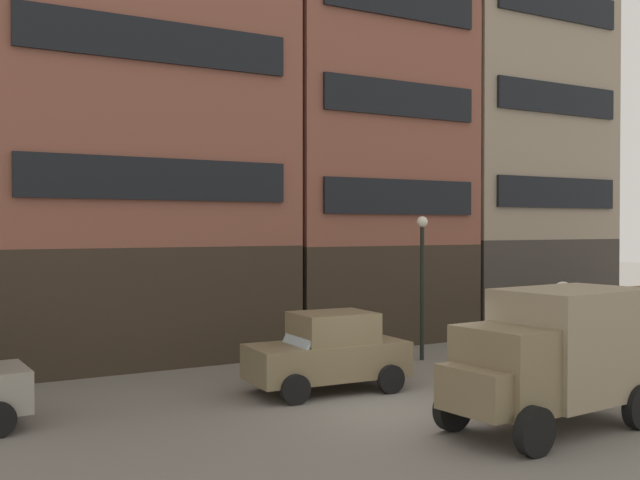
# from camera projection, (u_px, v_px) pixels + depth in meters

# --- Properties ---
(ground_plane) EXTENTS (120.00, 120.00, 0.00)m
(ground_plane) POSITION_uv_depth(u_px,v_px,m) (407.00, 414.00, 15.14)
(ground_plane) COLOR slate
(building_center_left) EXTENTS (9.11, 6.34, 14.57)m
(building_center_left) POSITION_uv_depth(u_px,v_px,m) (128.00, 109.00, 22.02)
(building_center_left) COLOR #33281E
(building_center_left) RESTS_ON ground_plane
(building_center_right) EXTENTS (7.25, 6.34, 12.98)m
(building_center_right) POSITION_uv_depth(u_px,v_px,m) (351.00, 149.00, 25.96)
(building_center_right) COLOR #33281E
(building_center_right) RESTS_ON ground_plane
(building_far_right) EXTENTS (7.46, 6.34, 17.47)m
(building_far_right) POSITION_uv_depth(u_px,v_px,m) (500.00, 102.00, 29.43)
(building_far_right) COLOR #38332D
(building_far_right) RESTS_ON ground_plane
(draft_horse) EXTENTS (2.35, 0.63, 2.30)m
(draft_horse) POSITION_uv_depth(u_px,v_px,m) (587.00, 316.00, 21.12)
(draft_horse) COLOR beige
(draft_horse) RESTS_ON ground_plane
(delivery_truck_near) EXTENTS (4.47, 2.41, 2.62)m
(delivery_truck_near) POSITION_uv_depth(u_px,v_px,m) (553.00, 353.00, 14.01)
(delivery_truck_near) COLOR #7A6B4C
(delivery_truck_near) RESTS_ON ground_plane
(sedan_light) EXTENTS (3.79, 2.04, 1.83)m
(sedan_light) POSITION_uv_depth(u_px,v_px,m) (329.00, 352.00, 17.19)
(sedan_light) COLOR #7A6B4C
(sedan_light) RESTS_ON ground_plane
(streetlamp_curbside) EXTENTS (0.32, 0.32, 4.12)m
(streetlamp_curbside) POSITION_uv_depth(u_px,v_px,m) (422.00, 267.00, 21.23)
(streetlamp_curbside) COLOR black
(streetlamp_curbside) RESTS_ON ground_plane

